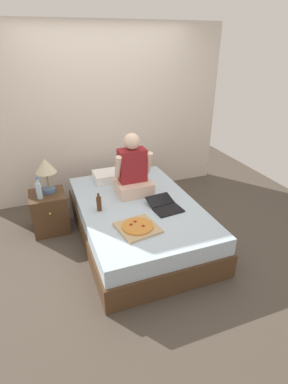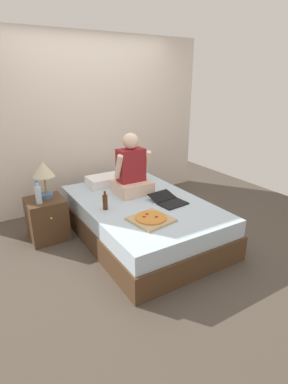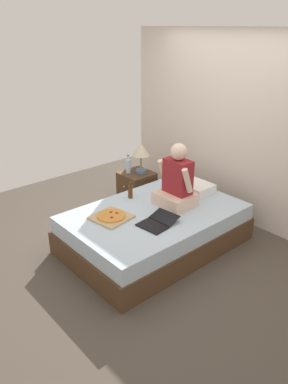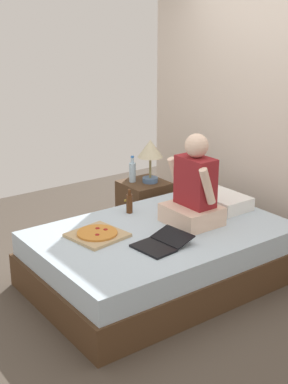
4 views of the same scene
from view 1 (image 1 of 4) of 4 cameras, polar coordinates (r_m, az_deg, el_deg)
ground_plane at (r=3.89m, az=-1.07°, el=-8.39°), size 5.68×5.68×0.00m
wall_back at (r=4.65m, az=-7.35°, el=14.36°), size 3.68×0.12×2.50m
bed at (r=3.76m, az=-1.10°, el=-5.45°), size 1.40×2.13×0.48m
nightstand_left at (r=4.08m, az=-17.55°, el=-3.60°), size 0.44×0.47×0.52m
lamp_on_left_nightstand at (r=3.88m, az=-18.23°, el=4.35°), size 0.26×0.26×0.45m
water_bottle at (r=3.83m, az=-19.38°, el=0.35°), size 0.07×0.07×0.28m
pillow at (r=4.26m, az=-6.03°, el=3.13°), size 0.52×0.34×0.12m
person_seated at (r=3.79m, az=-2.16°, el=3.88°), size 0.47×0.40×0.78m
laptop at (r=3.54m, az=4.10°, el=-2.80°), size 0.36×0.45×0.07m
pizza_box at (r=3.16m, az=-1.22°, el=-6.73°), size 0.46×0.46×0.05m
beer_bottle_on_bed at (r=3.49m, az=-8.57°, el=-2.16°), size 0.06×0.06×0.22m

